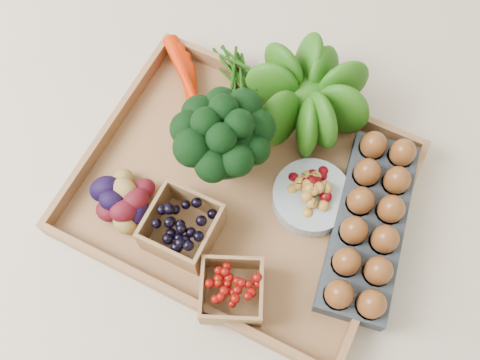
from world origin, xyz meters
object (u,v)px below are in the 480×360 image
at_px(tray, 240,191).
at_px(egg_carton, 368,226).
at_px(cherry_bowl, 311,198).
at_px(broccoli, 224,150).

bearing_deg(tray, egg_carton, 7.58).
bearing_deg(cherry_bowl, egg_carton, -2.59).
height_order(broccoli, cherry_bowl, broccoli).
relative_size(tray, egg_carton, 1.67).
bearing_deg(egg_carton, tray, 178.18).
height_order(tray, broccoli, broccoli).
xyz_separation_m(broccoli, cherry_bowl, (0.17, 0.01, -0.05)).
bearing_deg(broccoli, egg_carton, 0.25).
bearing_deg(egg_carton, cherry_bowl, 168.01).
height_order(tray, egg_carton, egg_carton).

